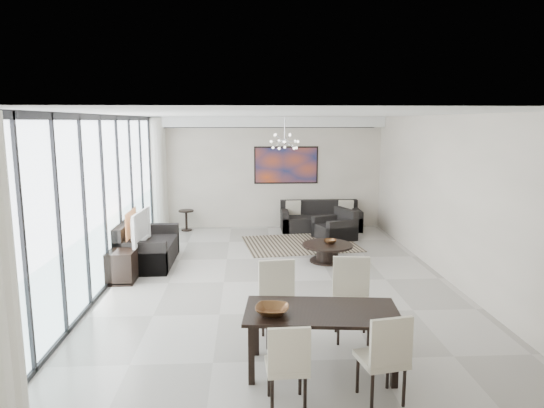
{
  "coord_description": "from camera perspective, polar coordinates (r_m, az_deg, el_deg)",
  "views": [
    {
      "loc": [
        -0.55,
        -8.17,
        2.78
      ],
      "look_at": [
        -0.07,
        0.79,
        1.25
      ],
      "focal_mm": 32.0,
      "sensor_mm": 36.0,
      "label": 1
    }
  ],
  "objects": [
    {
      "name": "bowl_coffee",
      "position": [
        9.86,
        6.84,
        -4.39
      ],
      "size": [
        0.31,
        0.31,
        0.08
      ],
      "primitive_type": "imported",
      "rotation": [
        0.0,
        0.0,
        -0.25
      ],
      "color": "brown",
      "rests_on": "coffee_table"
    },
    {
      "name": "chandelier",
      "position": [
        10.71,
        1.49,
        7.38
      ],
      "size": [
        0.66,
        0.66,
        0.71
      ],
      "color": "silver",
      "rests_on": "room_shell"
    },
    {
      "name": "soffit",
      "position": [
        12.48,
        -0.56,
        9.64
      ],
      "size": [
        5.98,
        0.4,
        0.26
      ],
      "primitive_type": "cube",
      "color": "white",
      "rests_on": "room_shell"
    },
    {
      "name": "dining_chair_sw",
      "position": [
        4.9,
        1.87,
        -17.98
      ],
      "size": [
        0.42,
        0.42,
        0.89
      ],
      "color": "beige",
      "rests_on": "floor"
    },
    {
      "name": "coffee_table",
      "position": [
        9.83,
        6.53,
        -5.59
      ],
      "size": [
        1.02,
        1.02,
        0.36
      ],
      "color": "black",
      "rests_on": "floor"
    },
    {
      "name": "window_wall",
      "position": [
        8.59,
        -18.6,
        0.38
      ],
      "size": [
        0.37,
        8.95,
        2.9
      ],
      "color": "white",
      "rests_on": "floor"
    },
    {
      "name": "television",
      "position": [
        9.3,
        -15.75,
        -2.62
      ],
      "size": [
        0.21,
        1.05,
        0.6
      ],
      "primitive_type": "imported",
      "rotation": [
        0.0,
        0.0,
        1.5
      ],
      "color": "gray",
      "rests_on": "tv_console"
    },
    {
      "name": "sofa_main",
      "position": [
        12.64,
        5.71,
        -1.9
      ],
      "size": [
        2.04,
        0.83,
        0.74
      ],
      "color": "black",
      "rests_on": "floor"
    },
    {
      "name": "dining_chair_ne",
      "position": [
        6.47,
        9.36,
        -10.16
      ],
      "size": [
        0.53,
        0.53,
        1.04
      ],
      "color": "beige",
      "rests_on": "floor"
    },
    {
      "name": "armchair",
      "position": [
        11.71,
        7.51,
        -2.91
      ],
      "size": [
        1.06,
        1.08,
        0.71
      ],
      "color": "black",
      "rests_on": "floor"
    },
    {
      "name": "painting",
      "position": [
        12.73,
        1.67,
        4.59
      ],
      "size": [
        1.68,
        0.04,
        0.98
      ],
      "primitive_type": "cube",
      "color": "#B54119",
      "rests_on": "room_shell"
    },
    {
      "name": "dining_chair_se",
      "position": [
        5.08,
        13.25,
        -16.73
      ],
      "size": [
        0.51,
        0.51,
        0.95
      ],
      "color": "beige",
      "rests_on": "floor"
    },
    {
      "name": "room_shell",
      "position": [
        8.34,
        3.94,
        0.48
      ],
      "size": [
        6.0,
        9.0,
        2.9
      ],
      "color": "#A8A39B",
      "rests_on": "ground"
    },
    {
      "name": "side_table",
      "position": [
        12.65,
        -10.06,
        -1.5
      ],
      "size": [
        0.39,
        0.39,
        0.54
      ],
      "color": "black",
      "rests_on": "floor"
    },
    {
      "name": "loveseat",
      "position": [
        9.93,
        -14.65,
        -5.12
      ],
      "size": [
        0.98,
        1.74,
        0.87
      ],
      "color": "black",
      "rests_on": "floor"
    },
    {
      "name": "dining_table",
      "position": [
        5.57,
        5.84,
        -13.17
      ],
      "size": [
        1.78,
        1.01,
        0.71
      ],
      "color": "black",
      "rests_on": "floor"
    },
    {
      "name": "tv_console",
      "position": [
        9.52,
        -16.47,
        -5.97
      ],
      "size": [
        0.5,
        1.79,
        0.56
      ],
      "primitive_type": "cube",
      "color": "black",
      "rests_on": "floor"
    },
    {
      "name": "bowl_dining",
      "position": [
        5.4,
        0.0,
        -12.38
      ],
      "size": [
        0.43,
        0.43,
        0.09
      ],
      "primitive_type": "imported",
      "rotation": [
        0.0,
        0.0,
        -0.18
      ],
      "color": "brown",
      "rests_on": "dining_table"
    },
    {
      "name": "dining_chair_nw",
      "position": [
        6.32,
        0.73,
        -10.65
      ],
      "size": [
        0.52,
        0.52,
        1.02
      ],
      "color": "beige",
      "rests_on": "floor"
    },
    {
      "name": "rug",
      "position": [
        11.19,
        3.36,
        -4.69
      ],
      "size": [
        2.73,
        2.24,
        0.01
      ],
      "primitive_type": "cube",
      "rotation": [
        0.0,
        0.0,
        0.14
      ],
      "color": "black",
      "rests_on": "floor"
    }
  ]
}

